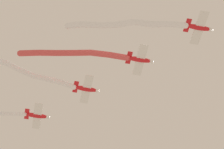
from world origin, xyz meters
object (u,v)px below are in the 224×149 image
object	(u,v)px
airplane_lead	(199,28)
airplane_slot	(37,116)
airplane_right_wing	(86,89)
airplane_left_wing	(140,60)

from	to	relation	value
airplane_lead	airplane_slot	distance (m)	31.96
airplane_lead	airplane_right_wing	distance (m)	21.31
airplane_lead	airplane_left_wing	world-z (taller)	airplane_left_wing
airplane_lead	airplane_slot	bearing A→B (deg)	133.91
airplane_slot	airplane_lead	bearing A→B (deg)	-45.16
airplane_lead	airplane_left_wing	bearing A→B (deg)	133.91
airplane_lead	airplane_right_wing	world-z (taller)	airplane_right_wing
airplane_lead	airplane_right_wing	xyz separation A→B (m)	(-14.78, -15.34, 0.50)
airplane_lead	airplane_right_wing	bearing A→B (deg)	133.91
airplane_right_wing	airplane_slot	size ratio (longest dim) A/B	1.01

